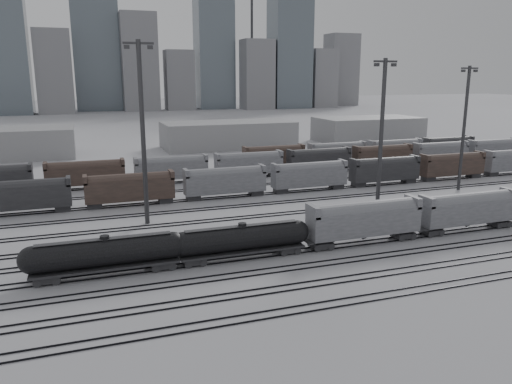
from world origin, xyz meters
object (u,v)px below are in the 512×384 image
object	(u,v)px
tank_car_a	(106,254)
light_mast_c	(381,136)
tank_car_b	(242,239)
hopper_car_b	(468,208)
hopper_car_a	(364,218)

from	to	relation	value
tank_car_a	light_mast_c	bearing A→B (deg)	13.59
tank_car_b	light_mast_c	world-z (taller)	light_mast_c
tank_car_b	light_mast_c	bearing A→B (deg)	21.47
tank_car_a	hopper_car_b	world-z (taller)	hopper_car_b
tank_car_b	hopper_car_b	distance (m)	34.07
tank_car_b	light_mast_c	xyz separation A→B (m)	(25.50, 10.03, 10.46)
tank_car_a	hopper_car_b	size ratio (longest dim) A/B	1.19
tank_car_b	hopper_car_b	xyz separation A→B (m)	(34.06, 0.00, 0.87)
tank_car_b	hopper_car_a	size ratio (longest dim) A/B	1.11
tank_car_b	tank_car_a	bearing A→B (deg)	-180.00
tank_car_b	hopper_car_b	world-z (taller)	hopper_car_b
tank_car_b	hopper_car_b	bearing A→B (deg)	0.00
hopper_car_a	tank_car_a	bearing A→B (deg)	-180.00
light_mast_c	tank_car_a	bearing A→B (deg)	-166.41
hopper_car_b	light_mast_c	world-z (taller)	light_mast_c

